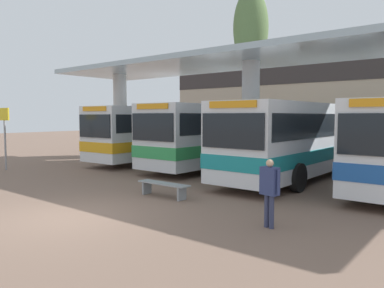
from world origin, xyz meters
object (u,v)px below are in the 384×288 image
(transit_bus_right_bay, at_px, (305,136))
(pedestrian_waiting, at_px, (270,186))
(transit_bus_left_bay, at_px, (175,130))
(parked_car_street, at_px, (350,137))
(waiting_bench_mid_platform, at_px, (164,186))
(poplar_tree_behind_left, at_px, (251,30))
(info_sign_platform, at_px, (5,126))
(transit_bus_center_bay, at_px, (231,132))

(transit_bus_right_bay, distance_m, pedestrian_waiting, 8.35)
(transit_bus_left_bay, relative_size, pedestrian_waiting, 7.53)
(transit_bus_left_bay, relative_size, parked_car_street, 2.67)
(waiting_bench_mid_platform, height_order, poplar_tree_behind_left, poplar_tree_behind_left)
(transit_bus_right_bay, relative_size, pedestrian_waiting, 7.25)
(info_sign_platform, relative_size, parked_car_street, 0.66)
(transit_bus_left_bay, height_order, poplar_tree_behind_left, poplar_tree_behind_left)
(transit_bus_center_bay, bearing_deg, poplar_tree_behind_left, -69.16)
(pedestrian_waiting, xyz_separation_m, parked_car_street, (-4.54, 22.14, 0.04))
(info_sign_platform, relative_size, poplar_tree_behind_left, 0.27)
(transit_bus_left_bay, xyz_separation_m, parked_car_street, (6.51, 12.89, -0.72))
(waiting_bench_mid_platform, distance_m, pedestrian_waiting, 4.35)
(transit_bus_right_bay, xyz_separation_m, info_sign_platform, (-12.00, -7.38, 0.39))
(transit_bus_center_bay, bearing_deg, transit_bus_left_bay, -3.66)
(transit_bus_left_bay, height_order, info_sign_platform, transit_bus_left_bay)
(waiting_bench_mid_platform, height_order, pedestrian_waiting, pedestrian_waiting)
(transit_bus_right_bay, distance_m, waiting_bench_mid_platform, 7.43)
(waiting_bench_mid_platform, relative_size, parked_car_street, 0.42)
(transit_bus_left_bay, distance_m, transit_bus_center_bay, 4.17)
(transit_bus_center_bay, relative_size, transit_bus_right_bay, 1.02)
(waiting_bench_mid_platform, bearing_deg, transit_bus_center_bay, 108.31)
(transit_bus_right_bay, xyz_separation_m, pedestrian_waiting, (2.37, -7.97, -0.76))
(transit_bus_right_bay, height_order, parked_car_street, transit_bus_right_bay)
(transit_bus_left_bay, relative_size, poplar_tree_behind_left, 1.08)
(info_sign_platform, bearing_deg, parked_car_street, 65.47)
(transit_bus_center_bay, height_order, parked_car_street, transit_bus_center_bay)
(waiting_bench_mid_platform, relative_size, poplar_tree_behind_left, 0.17)
(transit_bus_center_bay, xyz_separation_m, parked_car_street, (2.35, 13.14, -0.74))
(transit_bus_center_bay, xyz_separation_m, info_sign_platform, (-7.49, -8.42, 0.38))
(waiting_bench_mid_platform, bearing_deg, pedestrian_waiting, -12.11)
(transit_bus_right_bay, distance_m, parked_car_street, 14.36)
(waiting_bench_mid_platform, bearing_deg, transit_bus_right_bay, 75.44)
(transit_bus_right_bay, height_order, waiting_bench_mid_platform, transit_bus_right_bay)
(waiting_bench_mid_platform, bearing_deg, parked_car_street, 90.89)
(info_sign_platform, distance_m, parked_car_street, 23.72)
(waiting_bench_mid_platform, distance_m, poplar_tree_behind_left, 16.91)
(poplar_tree_behind_left, bearing_deg, waiting_bench_mid_platform, -70.53)
(transit_bus_center_bay, xyz_separation_m, waiting_bench_mid_platform, (2.68, -8.10, -1.41))
(transit_bus_center_bay, bearing_deg, waiting_bench_mid_platform, 108.12)
(transit_bus_center_bay, distance_m, transit_bus_right_bay, 4.63)
(poplar_tree_behind_left, relative_size, parked_car_street, 2.47)
(waiting_bench_mid_platform, xyz_separation_m, poplar_tree_behind_left, (-4.95, 14.01, 8.08))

